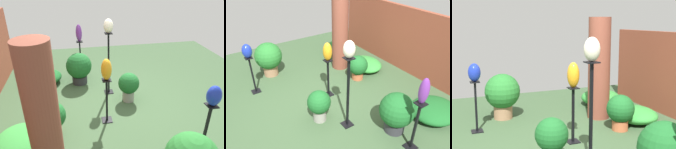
{
  "view_description": "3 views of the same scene",
  "coord_description": "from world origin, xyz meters",
  "views": [
    {
      "loc": [
        -3.76,
        0.82,
        2.72
      ],
      "look_at": [
        -0.28,
        0.17,
        0.95
      ],
      "focal_mm": 35.0,
      "sensor_mm": 36.0,
      "label": 1
    },
    {
      "loc": [
        3.24,
        -1.83,
        3.02
      ],
      "look_at": [
        0.15,
        0.22,
        0.82
      ],
      "focal_mm": 35.0,
      "sensor_mm": 36.0,
      "label": 2
    },
    {
      "loc": [
        4.02,
        -1.63,
        1.95
      ],
      "look_at": [
        -0.19,
        0.06,
        1.15
      ],
      "focal_mm": 50.0,
      "sensor_mm": 36.0,
      "label": 3
    }
  ],
  "objects": [
    {
      "name": "ground_plane",
      "position": [
        0.0,
        0.0,
        0.0
      ],
      "size": [
        8.0,
        8.0,
        0.0
      ],
      "primitive_type": "plane",
      "color": "#385133"
    },
    {
      "name": "brick_pillar",
      "position": [
        -1.36,
        1.28,
        1.0
      ],
      "size": [
        0.44,
        0.44,
        2.01
      ],
      "primitive_type": "cylinder",
      "color": "brown",
      "rests_on": "ground"
    },
    {
      "name": "pedestal_violet",
      "position": [
        1.76,
        0.66,
        0.44
      ],
      "size": [
        0.2,
        0.2,
        0.96
      ],
      "color": "black",
      "rests_on": "ground"
    },
    {
      "name": "pedestal_amber",
      "position": [
        -0.36,
        0.29,
        0.41
      ],
      "size": [
        0.2,
        0.2,
        0.9
      ],
      "color": "black",
      "rests_on": "ground"
    },
    {
      "name": "pedestal_cobalt",
      "position": [
        -1.42,
        -1.1,
        0.41
      ],
      "size": [
        0.2,
        0.2,
        0.9
      ],
      "color": "black",
      "rests_on": "ground"
    },
    {
      "name": "pedestal_ivory",
      "position": [
        0.69,
        0.07,
        0.67
      ],
      "size": [
        0.2,
        0.2,
        1.45
      ],
      "color": "black",
      "rests_on": "ground"
    },
    {
      "name": "art_vase_violet",
      "position": [
        1.76,
        0.66,
        1.19
      ],
      "size": [
        0.15,
        0.16,
        0.45
      ],
      "primitive_type": "ellipsoid",
      "color": "#6B2D8C",
      "rests_on": "pedestal_violet"
    },
    {
      "name": "art_vase_amber",
      "position": [
        -0.36,
        0.29,
        1.1
      ],
      "size": [
        0.21,
        0.19,
        0.4
      ],
      "primitive_type": "ellipsoid",
      "color": "orange",
      "rests_on": "pedestal_amber"
    },
    {
      "name": "art_vase_cobalt",
      "position": [
        -1.42,
        -1.1,
        1.06
      ],
      "size": [
        0.2,
        0.21,
        0.32
      ],
      "primitive_type": "ellipsoid",
      "color": "#192D9E",
      "rests_on": "pedestal_cobalt"
    },
    {
      "name": "art_vase_ivory",
      "position": [
        0.69,
        0.07,
        1.6
      ],
      "size": [
        0.2,
        0.2,
        0.3
      ],
      "primitive_type": "ellipsoid",
      "color": "beige",
      "rests_on": "pedestal_ivory"
    },
    {
      "name": "potted_plant_walkway_edge",
      "position": [
        -0.55,
        1.29,
        0.36
      ],
      "size": [
        0.5,
        0.5,
        0.65
      ],
      "color": "#B25B38",
      "rests_on": "ground"
    },
    {
      "name": "potted_plant_back_center",
      "position": [
        0.27,
        -0.3,
        0.39
      ],
      "size": [
        0.46,
        0.46,
        0.66
      ],
      "color": "gray",
      "rests_on": "ground"
    },
    {
      "name": "potted_plant_mid_left",
      "position": [
        1.29,
        0.73,
        0.44
      ],
      "size": [
        0.64,
        0.64,
        0.8
      ],
      "color": "#2D2D33",
      "rests_on": "ground"
    },
    {
      "name": "foliage_bed_west",
      "position": [
        1.46,
        1.68,
        0.16
      ],
      "size": [
        0.87,
        0.98,
        0.32
      ],
      "primitive_type": "ellipsoid",
      "color": "#195923",
      "rests_on": "ground"
    },
    {
      "name": "foliage_bed_center",
      "position": [
        -0.86,
        1.81,
        0.15
      ],
      "size": [
        0.97,
        0.84,
        0.29
      ],
      "primitive_type": "ellipsoid",
      "color": "#338C38",
      "rests_on": "ground"
    }
  ]
}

